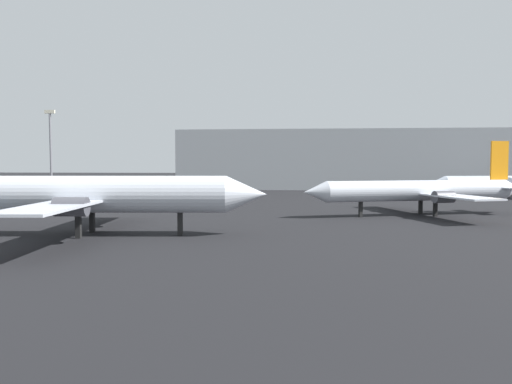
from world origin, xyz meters
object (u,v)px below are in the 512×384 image
object	(u,v)px
airplane_distant	(422,191)
airplane_far_left	(500,182)
light_mast_left	(51,145)
airplane_on_taxiway	(95,195)

from	to	relation	value
airplane_distant	airplane_far_left	size ratio (longest dim) A/B	1.06
airplane_far_left	light_mast_left	size ratio (longest dim) A/B	1.47
light_mast_left	airplane_on_taxiway	bearing A→B (deg)	-58.70
airplane_on_taxiway	airplane_distant	distance (m)	38.88
light_mast_left	airplane_distant	bearing A→B (deg)	-31.80
airplane_distant	light_mast_left	size ratio (longest dim) A/B	1.57
airplane_far_left	airplane_on_taxiway	bearing A→B (deg)	32.04
airplane_on_taxiway	light_mast_left	size ratio (longest dim) A/B	1.63
airplane_distant	light_mast_left	bearing A→B (deg)	-50.48
airplane_far_left	light_mast_left	xyz separation A→B (m)	(-96.82, 9.19, 7.85)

